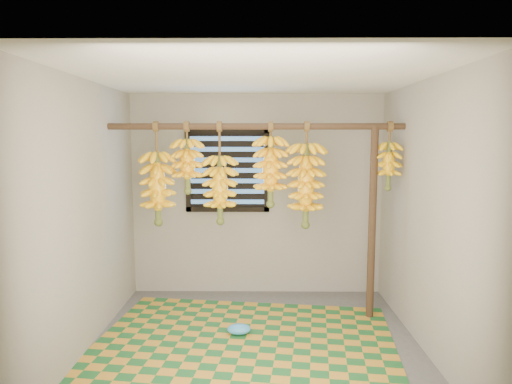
{
  "coord_description": "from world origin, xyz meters",
  "views": [
    {
      "loc": [
        0.04,
        -3.95,
        1.88
      ],
      "look_at": [
        0.0,
        0.55,
        1.35
      ],
      "focal_mm": 32.0,
      "sensor_mm": 36.0,
      "label": 1
    }
  ],
  "objects_px": {
    "woven_mat": "(243,346)",
    "banana_bunch_a": "(158,188)",
    "banana_bunch_d": "(271,171)",
    "banana_bunch_e": "(306,185)",
    "plastic_bag": "(239,329)",
    "banana_bunch_c": "(220,189)",
    "banana_bunch_b": "(187,166)",
    "banana_bunch_f": "(389,166)",
    "support_post": "(372,224)"
  },
  "relations": [
    {
      "from": "support_post",
      "to": "banana_bunch_a",
      "type": "height_order",
      "value": "banana_bunch_a"
    },
    {
      "from": "banana_bunch_a",
      "to": "banana_bunch_b",
      "type": "relative_size",
      "value": 1.45
    },
    {
      "from": "banana_bunch_b",
      "to": "banana_bunch_d",
      "type": "relative_size",
      "value": 0.84
    },
    {
      "from": "banana_bunch_c",
      "to": "banana_bunch_e",
      "type": "height_order",
      "value": "same"
    },
    {
      "from": "banana_bunch_a",
      "to": "banana_bunch_c",
      "type": "bearing_deg",
      "value": 0.0
    },
    {
      "from": "banana_bunch_d",
      "to": "banana_bunch_e",
      "type": "relative_size",
      "value": 0.8
    },
    {
      "from": "banana_bunch_b",
      "to": "banana_bunch_d",
      "type": "bearing_deg",
      "value": 0.0
    },
    {
      "from": "banana_bunch_d",
      "to": "banana_bunch_f",
      "type": "relative_size",
      "value": 1.24
    },
    {
      "from": "banana_bunch_d",
      "to": "woven_mat",
      "type": "bearing_deg",
      "value": -110.27
    },
    {
      "from": "banana_bunch_d",
      "to": "plastic_bag",
      "type": "bearing_deg",
      "value": -124.15
    },
    {
      "from": "support_post",
      "to": "banana_bunch_e",
      "type": "xyz_separation_m",
      "value": [
        -0.69,
        0.0,
        0.4
      ]
    },
    {
      "from": "banana_bunch_b",
      "to": "banana_bunch_d",
      "type": "distance_m",
      "value": 0.85
    },
    {
      "from": "banana_bunch_b",
      "to": "banana_bunch_a",
      "type": "bearing_deg",
      "value": -180.0
    },
    {
      "from": "support_post",
      "to": "banana_bunch_c",
      "type": "distance_m",
      "value": 1.61
    },
    {
      "from": "woven_mat",
      "to": "plastic_bag",
      "type": "bearing_deg",
      "value": 101.74
    },
    {
      "from": "support_post",
      "to": "woven_mat",
      "type": "distance_m",
      "value": 1.79
    },
    {
      "from": "banana_bunch_d",
      "to": "banana_bunch_e",
      "type": "xyz_separation_m",
      "value": [
        0.36,
        0.0,
        -0.14
      ]
    },
    {
      "from": "plastic_bag",
      "to": "banana_bunch_f",
      "type": "bearing_deg",
      "value": 16.8
    },
    {
      "from": "banana_bunch_b",
      "to": "banana_bunch_e",
      "type": "relative_size",
      "value": 0.67
    },
    {
      "from": "woven_mat",
      "to": "banana_bunch_a",
      "type": "height_order",
      "value": "banana_bunch_a"
    },
    {
      "from": "banana_bunch_f",
      "to": "banana_bunch_c",
      "type": "bearing_deg",
      "value": 180.0
    },
    {
      "from": "woven_mat",
      "to": "banana_bunch_f",
      "type": "relative_size",
      "value": 3.94
    },
    {
      "from": "banana_bunch_e",
      "to": "banana_bunch_f",
      "type": "distance_m",
      "value": 0.86
    },
    {
      "from": "banana_bunch_a",
      "to": "banana_bunch_f",
      "type": "xyz_separation_m",
      "value": [
        2.36,
        0.0,
        0.23
      ]
    },
    {
      "from": "woven_mat",
      "to": "banana_bunch_f",
      "type": "distance_m",
      "value": 2.28
    },
    {
      "from": "banana_bunch_f",
      "to": "banana_bunch_d",
      "type": "bearing_deg",
      "value": 180.0
    },
    {
      "from": "banana_bunch_a",
      "to": "banana_bunch_d",
      "type": "bearing_deg",
      "value": 0.0
    },
    {
      "from": "woven_mat",
      "to": "banana_bunch_a",
      "type": "relative_size",
      "value": 2.6
    },
    {
      "from": "banana_bunch_d",
      "to": "banana_bunch_f",
      "type": "distance_m",
      "value": 1.2
    },
    {
      "from": "support_post",
      "to": "plastic_bag",
      "type": "height_order",
      "value": "support_post"
    },
    {
      "from": "woven_mat",
      "to": "banana_bunch_a",
      "type": "xyz_separation_m",
      "value": [
        -0.9,
        0.7,
        1.36
      ]
    },
    {
      "from": "woven_mat",
      "to": "banana_bunch_b",
      "type": "distance_m",
      "value": 1.84
    },
    {
      "from": "banana_bunch_e",
      "to": "banana_bunch_f",
      "type": "relative_size",
      "value": 1.55
    },
    {
      "from": "plastic_bag",
      "to": "banana_bunch_c",
      "type": "xyz_separation_m",
      "value": [
        -0.21,
        0.46,
        1.3
      ]
    },
    {
      "from": "woven_mat",
      "to": "banana_bunch_e",
      "type": "height_order",
      "value": "banana_bunch_e"
    },
    {
      "from": "banana_bunch_a",
      "to": "banana_bunch_d",
      "type": "distance_m",
      "value": 1.17
    },
    {
      "from": "woven_mat",
      "to": "banana_bunch_a",
      "type": "bearing_deg",
      "value": 142.19
    },
    {
      "from": "banana_bunch_c",
      "to": "banana_bunch_e",
      "type": "relative_size",
      "value": 0.97
    },
    {
      "from": "woven_mat",
      "to": "banana_bunch_d",
      "type": "bearing_deg",
      "value": 69.73
    },
    {
      "from": "banana_bunch_e",
      "to": "banana_bunch_d",
      "type": "bearing_deg",
      "value": 180.0
    },
    {
      "from": "banana_bunch_a",
      "to": "banana_bunch_b",
      "type": "distance_m",
      "value": 0.39
    },
    {
      "from": "banana_bunch_b",
      "to": "banana_bunch_e",
      "type": "xyz_separation_m",
      "value": [
        1.21,
        0.0,
        -0.2
      ]
    },
    {
      "from": "support_post",
      "to": "plastic_bag",
      "type": "relative_size",
      "value": 8.52
    },
    {
      "from": "woven_mat",
      "to": "banana_bunch_f",
      "type": "bearing_deg",
      "value": 25.62
    },
    {
      "from": "banana_bunch_b",
      "to": "banana_bunch_d",
      "type": "height_order",
      "value": "same"
    },
    {
      "from": "banana_bunch_a",
      "to": "banana_bunch_e",
      "type": "height_order",
      "value": "same"
    },
    {
      "from": "plastic_bag",
      "to": "banana_bunch_d",
      "type": "xyz_separation_m",
      "value": [
        0.31,
        0.46,
        1.49
      ]
    },
    {
      "from": "woven_mat",
      "to": "plastic_bag",
      "type": "relative_size",
      "value": 11.66
    },
    {
      "from": "plastic_bag",
      "to": "banana_bunch_a",
      "type": "height_order",
      "value": "banana_bunch_a"
    },
    {
      "from": "plastic_bag",
      "to": "banana_bunch_d",
      "type": "relative_size",
      "value": 0.27
    }
  ]
}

